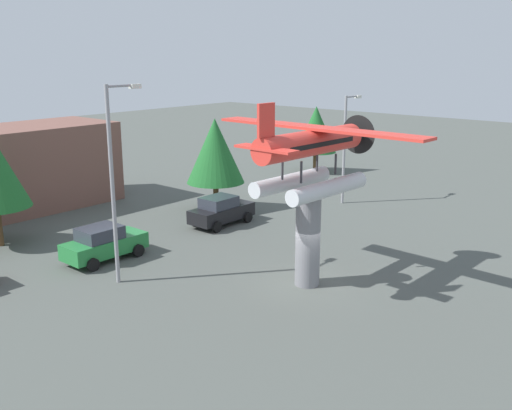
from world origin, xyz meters
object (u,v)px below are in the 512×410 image
at_px(display_pedestal, 308,239).
at_px(floatplane_monument, 312,154).
at_px(tree_center_back, 215,151).
at_px(car_mid_green, 104,243).
at_px(car_far_black, 221,210).
at_px(streetlight_primary, 115,172).
at_px(tree_far_east, 316,129).
at_px(storefront_building, 1,171).
at_px(streetlight_secondary, 346,141).

distance_m(display_pedestal, floatplane_monument, 3.79).
xyz_separation_m(floatplane_monument, tree_center_back, (6.38, 12.02, -1.96)).
distance_m(car_mid_green, car_far_black, 8.26).
bearing_deg(car_far_black, tree_center_back, 49.37).
bearing_deg(streetlight_primary, tree_far_east, 16.18).
distance_m(display_pedestal, storefront_building, 22.19).
bearing_deg(storefront_building, car_mid_green, -95.39).
bearing_deg(streetlight_primary, car_mid_green, 68.36).
relative_size(display_pedestal, tree_center_back, 0.70).
bearing_deg(car_mid_green, tree_far_east, 10.56).
bearing_deg(tree_center_back, tree_far_east, 8.74).
relative_size(streetlight_primary, storefront_building, 0.60).
height_order(floatplane_monument, car_mid_green, floatplane_monument).
xyz_separation_m(display_pedestal, car_mid_green, (-3.99, 9.58, -1.23)).
distance_m(display_pedestal, tree_center_back, 13.78).
bearing_deg(streetlight_secondary, floatplane_monument, -153.77).
bearing_deg(storefront_building, tree_far_east, -17.99).
bearing_deg(tree_far_east, streetlight_secondary, -134.25).
bearing_deg(tree_center_back, storefront_building, 133.04).
bearing_deg(display_pedestal, streetlight_secondary, 25.99).
relative_size(streetlight_secondary, tree_far_east, 1.29).
xyz_separation_m(streetlight_primary, storefront_building, (2.34, 15.35, -2.33)).
bearing_deg(car_mid_green, storefront_building, 84.61).
bearing_deg(streetlight_primary, display_pedestal, -52.22).
bearing_deg(streetlight_primary, floatplane_monument, -51.55).
relative_size(floatplane_monument, car_mid_green, 2.48).
distance_m(display_pedestal, streetlight_secondary, 15.35).
relative_size(floatplane_monument, storefront_building, 0.71).
relative_size(streetlight_primary, streetlight_secondary, 1.20).
height_order(car_far_black, streetlight_primary, streetlight_primary).
bearing_deg(car_mid_green, streetlight_primary, -111.64).
relative_size(floatplane_monument, tree_far_east, 1.84).
bearing_deg(display_pedestal, tree_far_east, 34.09).
distance_m(car_mid_green, storefront_building, 12.61).
distance_m(car_mid_green, streetlight_primary, 5.23).
bearing_deg(tree_center_back, display_pedestal, -118.44).
xyz_separation_m(streetlight_secondary, tree_center_back, (-7.15, 5.36, -0.35)).
distance_m(floatplane_monument, streetlight_primary, 8.54).
bearing_deg(car_far_black, display_pedestal, -114.42).
distance_m(car_far_black, streetlight_primary, 10.67).
bearing_deg(car_far_black, storefront_building, 119.39).
bearing_deg(car_mid_green, streetlight_secondary, -9.41).
relative_size(streetlight_secondary, storefront_building, 0.50).
relative_size(floatplane_monument, streetlight_primary, 1.18).
xyz_separation_m(display_pedestal, tree_center_back, (6.51, 12.01, 1.82)).
distance_m(floatplane_monument, car_far_black, 11.45).
bearing_deg(car_mid_green, tree_center_back, 13.04).
bearing_deg(storefront_building, streetlight_primary, -98.65).
bearing_deg(tree_center_back, streetlight_secondary, -36.84).
height_order(floatplane_monument, streetlight_secondary, floatplane_monument).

